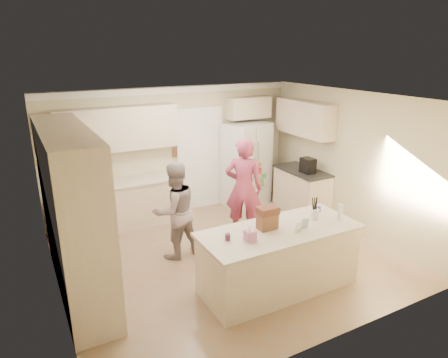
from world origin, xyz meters
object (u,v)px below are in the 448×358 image
island_base (279,260)px  teen_girl (244,188)px  teen_boy (175,211)px  tissue_box (250,236)px  refrigerator (246,164)px  dollhouse_body (267,221)px  coffee_maker (308,165)px  utensil_crock (315,214)px

island_base → teen_girl: 1.82m
teen_boy → island_base: bearing=111.5°
tissue_box → teen_boy: teen_boy is taller
refrigerator → dollhouse_body: refrigerator is taller
coffee_maker → tissue_box: size_ratio=2.14×
island_base → tissue_box: bearing=-169.7°
dollhouse_body → teen_boy: (-0.79, 1.47, -0.23)m
coffee_maker → teen_boy: teen_boy is taller
coffee_maker → island_base: (-2.05, -1.90, -0.63)m
tissue_box → island_base: bearing=10.3°
dollhouse_body → teen_girl: teen_girl is taller
island_base → utensil_crock: (0.65, 0.05, 0.56)m
teen_boy → coffee_maker: bearing=177.0°
utensil_crock → teen_boy: 2.21m
refrigerator → utensil_crock: (-0.67, -3.01, 0.10)m
teen_boy → refrigerator: bearing=-155.9°
refrigerator → teen_boy: refrigerator is taller
coffee_maker → utensil_crock: (-1.40, -1.85, -0.07)m
dollhouse_body → coffee_maker: bearing=39.3°
refrigerator → tissue_box: refrigerator is taller
teen_boy → teen_girl: size_ratio=0.88×
coffee_maker → teen_girl: (-1.61, -0.20, -0.15)m
island_base → teen_girl: teen_girl is taller
island_base → dollhouse_body: bearing=146.3°
island_base → teen_girl: bearing=75.6°
tissue_box → dollhouse_body: (0.40, 0.20, 0.04)m
refrigerator → teen_girl: (-0.88, -1.35, 0.02)m
utensil_crock → tissue_box: bearing=-172.9°
island_base → dollhouse_body: size_ratio=8.46×
teen_boy → teen_girl: teen_girl is taller
island_base → teen_boy: bearing=120.7°
coffee_maker → teen_boy: bearing=-173.8°
coffee_maker → teen_girl: 1.63m
island_base → refrigerator: bearing=66.6°
coffee_maker → utensil_crock: coffee_maker is taller
dollhouse_body → tissue_box: bearing=-153.4°
dollhouse_body → teen_girl: 1.71m
tissue_box → teen_girl: 2.06m
island_base → utensil_crock: 0.86m
tissue_box → utensil_crock: bearing=7.1°
refrigerator → tissue_box: bearing=-133.9°
teen_girl → dollhouse_body: bearing=106.5°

